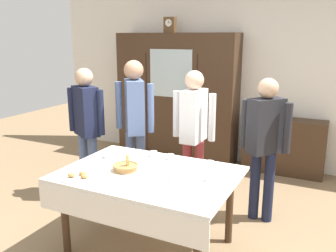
% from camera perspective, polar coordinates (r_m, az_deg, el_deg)
% --- Properties ---
extents(ground_plane, '(12.00, 12.00, 0.00)m').
position_cam_1_polar(ground_plane, '(3.84, -1.37, -17.05)').
color(ground_plane, '#846B4C').
rests_on(ground_plane, ground).
extents(back_wall, '(6.40, 0.10, 2.70)m').
position_cam_1_polar(back_wall, '(5.81, 10.80, 7.50)').
color(back_wall, silver).
rests_on(back_wall, ground).
extents(dining_table, '(1.59, 1.13, 0.77)m').
position_cam_1_polar(dining_table, '(3.35, -3.32, -9.11)').
color(dining_table, '#3D2819').
rests_on(dining_table, ground).
extents(wall_cabinet, '(1.98, 0.46, 2.03)m').
position_cam_1_polar(wall_cabinet, '(5.88, 1.37, 4.56)').
color(wall_cabinet, '#3D2819').
rests_on(wall_cabinet, ground).
extents(mantel_clock, '(0.18, 0.11, 0.24)m').
position_cam_1_polar(mantel_clock, '(5.86, 0.32, 15.68)').
color(mantel_clock, brown).
rests_on(mantel_clock, wall_cabinet).
extents(bookshelf_low, '(1.15, 0.35, 0.82)m').
position_cam_1_polar(bookshelf_low, '(5.59, 17.76, -3.02)').
color(bookshelf_low, '#3D2819').
rests_on(bookshelf_low, ground).
extents(book_stack, '(0.17, 0.23, 0.08)m').
position_cam_1_polar(book_stack, '(5.48, 18.10, 1.46)').
color(book_stack, '#3D754C').
rests_on(book_stack, bookshelf_low).
extents(tea_cup_mid_left, '(0.13, 0.13, 0.06)m').
position_cam_1_polar(tea_cup_mid_left, '(3.64, 0.42, -5.05)').
color(tea_cup_mid_left, white).
rests_on(tea_cup_mid_left, dining_table).
extents(tea_cup_near_right, '(0.13, 0.13, 0.06)m').
position_cam_1_polar(tea_cup_near_right, '(3.74, -2.26, -4.51)').
color(tea_cup_near_right, silver).
rests_on(tea_cup_near_right, dining_table).
extents(tea_cup_front_edge, '(0.13, 0.13, 0.06)m').
position_cam_1_polar(tea_cup_front_edge, '(3.15, 6.45, -8.28)').
color(tea_cup_front_edge, silver).
rests_on(tea_cup_front_edge, dining_table).
extents(tea_cup_back_edge, '(0.13, 0.13, 0.06)m').
position_cam_1_polar(tea_cup_back_edge, '(3.20, 1.05, -7.78)').
color(tea_cup_back_edge, white).
rests_on(tea_cup_back_edge, dining_table).
extents(tea_cup_far_right, '(0.13, 0.13, 0.06)m').
position_cam_1_polar(tea_cup_far_right, '(3.48, 6.67, -6.08)').
color(tea_cup_far_right, white).
rests_on(tea_cup_far_right, dining_table).
extents(tea_cup_near_left, '(0.13, 0.13, 0.06)m').
position_cam_1_polar(tea_cup_near_left, '(3.75, -9.48, -4.68)').
color(tea_cup_near_left, silver).
rests_on(tea_cup_near_left, dining_table).
extents(bread_basket, '(0.24, 0.24, 0.16)m').
position_cam_1_polar(bread_basket, '(3.40, -6.73, -6.42)').
color(bread_basket, '#9E7542').
rests_on(bread_basket, dining_table).
extents(pastry_plate, '(0.28, 0.28, 0.05)m').
position_cam_1_polar(pastry_plate, '(3.29, -13.96, -7.85)').
color(pastry_plate, white).
rests_on(pastry_plate, dining_table).
extents(spoon_front_edge, '(0.12, 0.02, 0.01)m').
position_cam_1_polar(spoon_front_edge, '(2.93, 0.51, -10.46)').
color(spoon_front_edge, silver).
rests_on(spoon_front_edge, dining_table).
extents(spoon_near_left, '(0.12, 0.02, 0.01)m').
position_cam_1_polar(spoon_near_left, '(3.44, 4.49, -6.70)').
color(spoon_near_left, silver).
rests_on(spoon_near_left, dining_table).
extents(person_beside_shelf, '(0.52, 0.41, 1.57)m').
position_cam_1_polar(person_beside_shelf, '(3.94, 15.05, -1.66)').
color(person_beside_shelf, '#191E38').
rests_on(person_beside_shelf, ground).
extents(person_behind_table_left, '(0.52, 0.41, 1.71)m').
position_cam_1_polar(person_behind_table_left, '(4.34, -5.28, 1.54)').
color(person_behind_table_left, slate).
rests_on(person_behind_table_left, ground).
extents(person_near_right_end, '(0.52, 0.35, 1.62)m').
position_cam_1_polar(person_near_right_end, '(4.51, -12.76, 0.86)').
color(person_near_right_end, slate).
rests_on(person_near_right_end, ground).
extents(person_behind_table_right, '(0.52, 0.36, 1.61)m').
position_cam_1_polar(person_behind_table_right, '(4.16, 4.06, 0.04)').
color(person_behind_table_right, '#933338').
rests_on(person_behind_table_right, ground).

